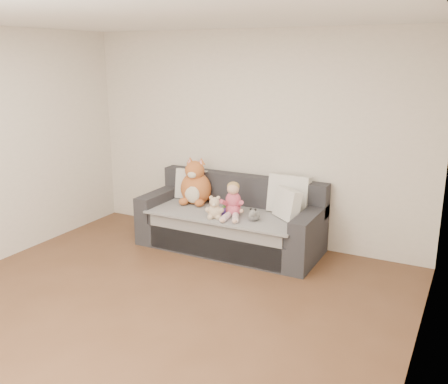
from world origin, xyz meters
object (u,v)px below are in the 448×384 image
object	(u,v)px
toddler	(233,202)
sofa	(231,223)
teddy_bear	(215,209)
plush_cat	(196,186)
sippy_cup	(224,210)

from	to	relation	value
toddler	sofa	bearing A→B (deg)	103.90
teddy_bear	toddler	bearing A→B (deg)	26.15
plush_cat	sippy_cup	world-z (taller)	plush_cat
toddler	teddy_bear	world-z (taller)	toddler
plush_cat	teddy_bear	bearing A→B (deg)	-50.85
toddler	plush_cat	xyz separation A→B (m)	(-0.66, 0.28, 0.05)
sofa	toddler	distance (m)	0.41
sofa	plush_cat	distance (m)	0.67
toddler	sippy_cup	size ratio (longest dim) A/B	3.29
plush_cat	toddler	bearing A→B (deg)	-32.85
sofa	plush_cat	bearing A→B (deg)	172.12
teddy_bear	sippy_cup	xyz separation A→B (m)	(0.04, 0.15, -0.04)
sofa	sippy_cup	bearing A→B (deg)	-86.92
sofa	sippy_cup	xyz separation A→B (m)	(0.01, -0.21, 0.23)
sofa	teddy_bear	world-z (taller)	sofa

